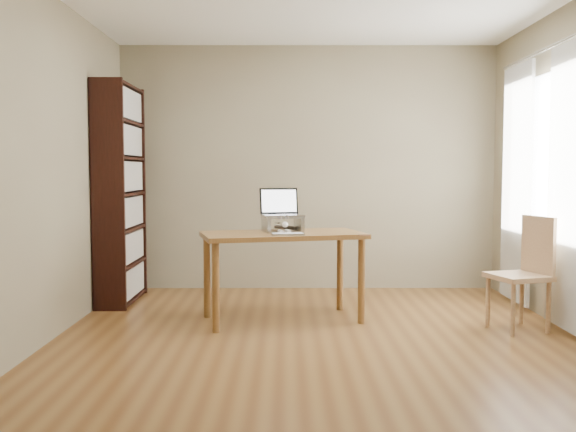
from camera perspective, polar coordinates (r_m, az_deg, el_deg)
The scene contains 10 objects.
room at distance 4.66m, azimuth 3.12°, elevation 4.41°, with size 4.04×4.54×2.64m.
bookshelf at distance 6.39m, azimuth -14.64°, elevation 1.92°, with size 0.30×0.90×2.10m.
curtains at distance 5.85m, azimuth 21.48°, elevation 2.77°, with size 0.03×1.90×2.25m.
desk at distance 5.42m, azimuth -0.48°, elevation -2.57°, with size 1.46×0.97×0.75m.
laptop_stand at distance 5.49m, azimuth -0.48°, elevation -0.54°, with size 0.32×0.25×0.13m.
laptop at distance 5.54m, azimuth -0.48°, elevation 0.63°, with size 0.39×0.36×0.24m.
keyboard at distance 5.19m, azimuth -0.03°, elevation -1.61°, with size 0.28×0.15×0.02m.
coaster at distance 5.20m, azimuth 6.76°, elevation -1.71°, with size 0.10×0.10×0.01m, color brown.
cat at distance 5.52m, azimuth -0.70°, elevation -0.64°, with size 0.26×0.49×0.17m.
chair at distance 5.45m, azimuth 20.50°, elevation -4.46°, with size 0.50×0.50×0.91m.
Camera 1 is at (-0.24, -4.64, 1.27)m, focal length 40.00 mm.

